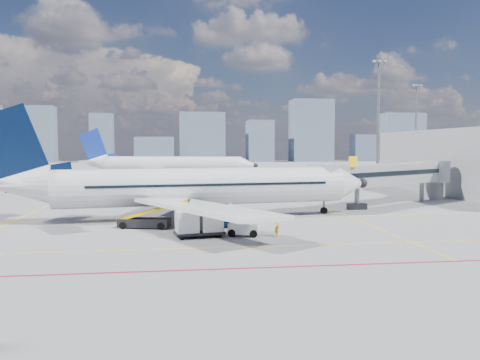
# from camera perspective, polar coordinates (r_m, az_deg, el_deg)

# --- Properties ---
(ground) EXTENTS (420.00, 420.00, 0.00)m
(ground) POSITION_cam_1_polar(r_m,az_deg,el_deg) (40.37, -2.10, -6.41)
(ground) COLOR gray
(ground) RESTS_ON ground
(apron_markings) EXTENTS (90.00, 35.12, 0.01)m
(apron_markings) POSITION_cam_1_polar(r_m,az_deg,el_deg) (36.50, -2.44, -7.53)
(apron_markings) COLOR yellow
(apron_markings) RESTS_ON ground
(jet_bridge) EXTENTS (23.55, 15.78, 6.30)m
(jet_bridge) POSITION_cam_1_polar(r_m,az_deg,el_deg) (62.74, 18.27, 0.57)
(jet_bridge) COLOR gray
(jet_bridge) RESTS_ON ground
(terminal_block) EXTENTS (10.00, 42.00, 10.00)m
(terminal_block) POSITION_cam_1_polar(r_m,az_deg,el_deg) (78.74, 26.25, 1.94)
(terminal_block) COLOR gray
(terminal_block) RESTS_ON ground
(floodlight_mast_ne) EXTENTS (3.20, 0.61, 25.45)m
(floodlight_mast_ne) POSITION_cam_1_polar(r_m,az_deg,el_deg) (103.48, 16.50, 7.36)
(floodlight_mast_ne) COLOR slate
(floodlight_mast_ne) RESTS_ON ground
(floodlight_mast_far) EXTENTS (3.20, 0.61, 25.45)m
(floodlight_mast_far) POSITION_cam_1_polar(r_m,az_deg,el_deg) (146.73, 20.64, 6.24)
(floodlight_mast_far) COLOR slate
(floodlight_mast_far) RESTS_ON ground
(distant_skyline) EXTENTS (245.70, 15.85, 30.80)m
(distant_skyline) POSITION_cam_1_polar(r_m,az_deg,el_deg) (230.12, -3.48, 5.19)
(distant_skyline) COLOR slate
(distant_skyline) RESTS_ON ground
(main_aircraft) EXTENTS (39.37, 34.24, 11.52)m
(main_aircraft) POSITION_cam_1_polar(r_m,az_deg,el_deg) (47.72, -6.37, -0.91)
(main_aircraft) COLOR silver
(main_aircraft) RESTS_ON ground
(second_aircraft) EXTENTS (39.64, 34.02, 11.75)m
(second_aircraft) POSITION_cam_1_polar(r_m,az_deg,el_deg) (104.34, -9.08, 1.75)
(second_aircraft) COLOR silver
(second_aircraft) RESTS_ON ground
(baggage_tug) EXTENTS (2.76, 2.13, 1.72)m
(baggage_tug) POSITION_cam_1_polar(r_m,az_deg,el_deg) (38.74, 0.28, -5.62)
(baggage_tug) COLOR silver
(baggage_tug) RESTS_ON ground
(cargo_dolly) EXTENTS (4.24, 2.46, 2.19)m
(cargo_dolly) POSITION_cam_1_polar(r_m,az_deg,el_deg) (38.28, -5.01, -5.18)
(cargo_dolly) COLOR black
(cargo_dolly) RESTS_ON ground
(belt_loader) EXTENTS (6.68, 2.95, 2.68)m
(belt_loader) POSITION_cam_1_polar(r_m,az_deg,el_deg) (43.28, -11.37, -4.85)
(belt_loader) COLOR black
(belt_loader) RESTS_ON ground
(ramp_worker) EXTENTS (0.44, 0.64, 1.68)m
(ramp_worker) POSITION_cam_1_polar(r_m,az_deg,el_deg) (38.45, 4.53, -5.68)
(ramp_worker) COLOR yellow
(ramp_worker) RESTS_ON ground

